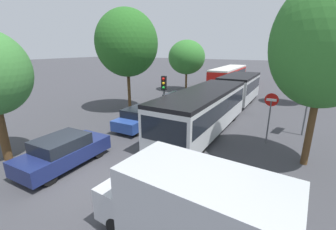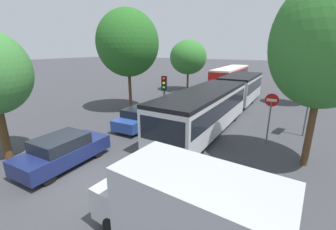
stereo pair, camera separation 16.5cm
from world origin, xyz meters
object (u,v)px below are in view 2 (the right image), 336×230
object	(u,v)px
queued_car_green	(178,101)
no_entry_sign	(270,111)
city_bus_rear	(230,75)
white_van	(189,210)
queued_car_navy	(63,151)
direction_sign_post	(310,94)
tree_right_near	(326,46)
tree_right_mid	(314,53)
tree_left_far	(188,57)
traffic_light	(164,90)
queued_car_blue	(140,117)
articulated_bus	(223,97)
tree_left_mid	(128,45)

from	to	relation	value
queued_car_green	no_entry_sign	size ratio (longest dim) A/B	1.45
city_bus_rear	no_entry_sign	size ratio (longest dim) A/B	4.11
white_van	queued_car_green	bearing A→B (deg)	-57.19
queued_car_navy	direction_sign_post	world-z (taller)	direction_sign_post
city_bus_rear	tree_right_near	size ratio (longest dim) A/B	1.46
tree_right_mid	direction_sign_post	bearing A→B (deg)	-90.09
tree_left_far	traffic_light	bearing A→B (deg)	-70.54
city_bus_rear	queued_car_blue	bearing A→B (deg)	178.64
white_van	no_entry_sign	size ratio (longest dim) A/B	1.81
tree_left_far	queued_car_green	bearing A→B (deg)	-69.43
articulated_bus	direction_sign_post	bearing A→B (deg)	74.62
traffic_light	tree_right_near	world-z (taller)	tree_right_near
queued_car_blue	tree_left_far	xyz separation A→B (m)	(-3.26, 13.81, 3.33)
direction_sign_post	tree_right_near	bearing A→B (deg)	103.22
queued_car_navy	tree_left_mid	distance (m)	10.84
tree_right_near	city_bus_rear	bearing A→B (deg)	114.17
white_van	no_entry_sign	bearing A→B (deg)	-91.71
queued_car_navy	articulated_bus	bearing A→B (deg)	-20.30
no_entry_sign	tree_left_far	world-z (taller)	tree_left_far
tree_right_near	tree_right_mid	distance (m)	12.70
queued_car_blue	queued_car_green	bearing A→B (deg)	-0.80
traffic_light	direction_sign_post	xyz separation A→B (m)	(8.10, 2.86, 0.07)
direction_sign_post	tree_left_far	bearing A→B (deg)	-26.36
no_entry_sign	queued_car_blue	bearing A→B (deg)	-78.86
queued_car_green	tree_left_mid	size ratio (longest dim) A/B	0.50
queued_car_navy	direction_sign_post	distance (m)	13.47
city_bus_rear	white_van	world-z (taller)	city_bus_rear
city_bus_rear	direction_sign_post	distance (m)	19.47
queued_car_navy	white_van	size ratio (longest dim) A/B	0.81
queued_car_blue	no_entry_sign	world-z (taller)	no_entry_sign
articulated_bus	no_entry_sign	xyz separation A→B (m)	(3.79, -3.85, 0.36)
city_bus_rear	queued_car_green	xyz separation A→B (m)	(-0.14, -15.46, -0.72)
tree_left_mid	direction_sign_post	bearing A→B (deg)	2.41
white_van	tree_right_near	distance (m)	8.25
queued_car_blue	direction_sign_post	size ratio (longest dim) A/B	1.11
queued_car_green	no_entry_sign	world-z (taller)	no_entry_sign
tree_left_mid	city_bus_rear	bearing A→B (deg)	78.52
city_bus_rear	queued_car_blue	world-z (taller)	city_bus_rear
queued_car_green	queued_car_blue	bearing A→B (deg)	179.20
direction_sign_post	tree_right_mid	bearing A→B (deg)	-78.15
tree_right_near	tree_left_mid	bearing A→B (deg)	165.16
traffic_light	no_entry_sign	size ratio (longest dim) A/B	1.21
queued_car_blue	direction_sign_post	xyz separation A→B (m)	(9.38, 3.83, 1.87)
direction_sign_post	tree_left_mid	bearing A→B (deg)	14.35
tree_left_mid	no_entry_sign	bearing A→B (deg)	-9.09
articulated_bus	tree_left_mid	distance (m)	8.57
queued_car_navy	white_van	distance (m)	6.88
queued_car_blue	queued_car_green	size ratio (longest dim) A/B	0.98
no_entry_sign	direction_sign_post	size ratio (longest dim) A/B	0.78
articulated_bus	white_van	size ratio (longest dim) A/B	3.47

